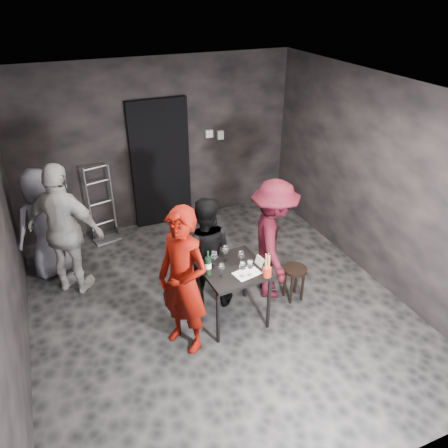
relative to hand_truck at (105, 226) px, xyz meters
name	(u,v)px	position (x,y,z in m)	size (l,w,h in m)	color
floor	(218,306)	(1.03, -2.27, -0.22)	(4.50, 5.00, 0.02)	black
ceiling	(216,92)	(1.03, -2.27, 2.48)	(4.50, 5.00, 0.02)	silver
wall_back	(158,145)	(1.03, 0.23, 1.13)	(4.50, 0.04, 2.70)	black
wall_front	(355,375)	(1.03, -4.77, 1.13)	(4.50, 0.04, 2.70)	black
wall_right	(376,182)	(3.28, -2.27, 1.13)	(0.04, 5.00, 2.70)	black
doorway	(161,164)	(1.03, 0.17, 0.83)	(0.95, 0.10, 2.10)	black
wallbox_upper	(209,134)	(1.88, 0.18, 1.23)	(0.12, 0.06, 0.12)	#B7B7B2
wallbox_lower	(220,135)	(2.08, 0.18, 1.18)	(0.10, 0.06, 0.14)	#B7B7B2
hand_truck	(105,226)	(0.00, 0.00, 0.00)	(0.41, 0.34, 1.22)	#B2B2B7
tasting_table	(233,274)	(1.12, -2.54, 0.43)	(0.72, 0.72, 0.75)	black
stool	(295,275)	(2.00, -2.49, 0.14)	(0.30, 0.30, 0.47)	black
server_red	(183,271)	(0.46, -2.72, 0.78)	(0.73, 0.48, 2.00)	#6E0B03
woman_black	(205,253)	(0.94, -2.07, 0.49)	(0.69, 0.38, 1.43)	black
man_maroon	(273,236)	(1.79, -2.26, 0.64)	(1.11, 0.52, 1.72)	#380A13
bystander_cream	(63,219)	(-0.59, -1.19, 0.86)	(1.26, 0.60, 2.16)	#BBBAB7
bystander_grey	(44,222)	(-0.83, -0.67, 0.60)	(0.80, 0.44, 1.63)	gray
tasting_mat	(247,273)	(1.22, -2.70, 0.53)	(0.30, 0.20, 0.00)	white
wine_glass_a	(222,269)	(0.94, -2.64, 0.62)	(0.07, 0.07, 0.18)	white
wine_glass_b	(214,258)	(0.93, -2.42, 0.63)	(0.08, 0.08, 0.21)	white
wine_glass_c	(225,253)	(1.10, -2.37, 0.64)	(0.08, 0.08, 0.22)	white
wine_glass_d	(243,269)	(1.15, -2.73, 0.63)	(0.08, 0.08, 0.21)	white
wine_glass_e	(250,267)	(1.23, -2.75, 0.64)	(0.08, 0.08, 0.22)	white
wine_glass_f	(241,257)	(1.24, -2.51, 0.62)	(0.07, 0.07, 0.19)	white
wine_bottle	(208,265)	(0.81, -2.54, 0.65)	(0.07, 0.07, 0.31)	black
breadstick_cup	(267,266)	(1.41, -2.83, 0.67)	(0.10, 0.10, 0.31)	#A32313
reserved_card	(260,261)	(1.42, -2.61, 0.58)	(0.09, 0.15, 0.11)	white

